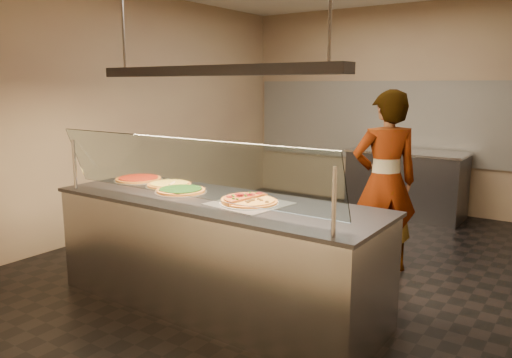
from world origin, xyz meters
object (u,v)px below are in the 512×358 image
Objects in this scene: sneeze_guard at (185,169)px; half_pizza_pepperoni at (239,198)px; perforated_tray at (249,203)px; pizza_spinach at (181,190)px; worker at (385,182)px; pizza_cheese at (170,184)px; heat_lamp_housing at (212,71)px; pizza_spatula at (175,185)px; serving_counter at (215,253)px; pizza_tomato at (139,179)px; prep_table at (406,183)px; half_pizza_sausage at (261,202)px.

sneeze_guard is 0.50m from half_pizza_pepperoni.
pizza_spinach reaches higher than perforated_tray.
worker is at bearing 72.99° from perforated_tray.
pizza_spinach is (-0.63, 0.02, -0.02)m from half_pizza_pepperoni.
perforated_tray is 1.68m from worker.
pizza_cheese is 1.22m from heat_lamp_housing.
pizza_spatula is (-0.80, 0.11, -0.01)m from half_pizza_pepperoni.
sneeze_guard reaches higher than serving_counter.
sneeze_guard is at bearing -122.87° from half_pizza_pepperoni.
perforated_tray is at bearing 2.70° from heat_lamp_housing.
heat_lamp_housing reaches higher than sneeze_guard.
pizza_spatula is at bearing 171.88° from half_pizza_pepperoni.
serving_counter is at bearing 90.00° from heat_lamp_housing.
pizza_spatula is (-0.57, 0.47, -0.27)m from sneeze_guard.
pizza_tomato reaches higher than perforated_tray.
perforated_tray is at bearing -89.84° from prep_table.
serving_counter is 0.58m from perforated_tray.
pizza_tomato is 2.41m from worker.
sneeze_guard is 1.28m from pizza_tomato.
perforated_tray is 0.37× the size of prep_table.
half_pizza_sausage is at bearing -7.21° from pizza_tomato.
serving_counter is at bearing -175.66° from half_pizza_pepperoni.
serving_counter is 1.24× the size of heat_lamp_housing.
prep_table is at bearing 88.59° from half_pizza_pepperoni.
serving_counter is 1.24m from pizza_tomato.
prep_table is (1.45, 3.67, -0.48)m from pizza_tomato.
half_pizza_pepperoni reaches higher than half_pizza_sausage.
serving_counter is 4.81× the size of perforated_tray.
pizza_spinach is (-0.40, 0.38, -0.28)m from sneeze_guard.
worker is at bearing 46.87° from pizza_spatula.
worker is (1.23, 1.59, -0.05)m from pizza_spinach.
pizza_tomato is 0.26× the size of worker.
sneeze_guard is 10.43× the size of pizza_spatula.
pizza_spinach is at bearing 174.65° from heat_lamp_housing.
perforated_tray is (0.34, 0.02, 0.47)m from serving_counter.
sneeze_guard is (0.00, -0.34, 0.76)m from serving_counter.
half_pizza_pepperoni is 0.21m from half_pizza_sausage.
half_pizza_sausage is 0.20× the size of heat_lamp_housing.
perforated_tray is 2.37× the size of pizza_spatula.
pizza_tomato is 0.20× the size of heat_lamp_housing.
half_pizza_sausage is (0.11, -0.00, 0.02)m from perforated_tray.
pizza_spinach reaches higher than serving_counter.
sneeze_guard is at bearing -26.34° from pizza_tomato.
half_pizza_sausage is (0.44, 0.36, -0.27)m from sneeze_guard.
pizza_spatula is at bearing -103.46° from prep_table.
half_pizza_sausage is 1.13m from pizza_cheese.
heat_lamp_housing reaches higher than worker.
pizza_cheese is at bearing 165.25° from heat_lamp_housing.
pizza_spatula is 0.16× the size of prep_table.
worker is at bearing 69.59° from half_pizza_pepperoni.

